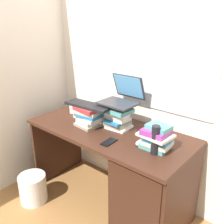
% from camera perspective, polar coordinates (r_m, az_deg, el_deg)
% --- Properties ---
extents(ground_plane, '(6.00, 6.00, 0.00)m').
position_cam_1_polar(ground_plane, '(2.54, -0.68, -19.26)').
color(ground_plane, olive).
extents(wall_back, '(6.00, 0.06, 2.60)m').
position_cam_1_polar(wall_back, '(2.26, 5.55, 12.16)').
color(wall_back, silver).
rests_on(wall_back, ground).
extents(wall_left, '(0.05, 6.00, 2.60)m').
position_cam_1_polar(wall_left, '(2.69, -16.82, 12.79)').
color(wall_left, beige).
rests_on(wall_left, ground).
extents(desk, '(1.44, 0.66, 0.74)m').
position_cam_1_polar(desk, '(2.10, 6.64, -15.21)').
color(desk, '#381E14').
rests_on(desk, ground).
extents(book_stack_tall, '(0.24, 0.21, 0.22)m').
position_cam_1_polar(book_stack_tall, '(2.13, 1.23, -0.93)').
color(book_stack_tall, white).
rests_on(book_stack_tall, desk).
extents(book_stack_keyboard_riser, '(0.25, 0.19, 0.18)m').
position_cam_1_polar(book_stack_keyboard_riser, '(2.18, -5.29, -0.87)').
color(book_stack_keyboard_riser, gray).
rests_on(book_stack_keyboard_riser, desk).
extents(book_stack_side, '(0.24, 0.20, 0.19)m').
position_cam_1_polar(book_stack_side, '(1.83, 10.03, -5.69)').
color(book_stack_side, teal).
rests_on(book_stack_side, desk).
extents(laptop, '(0.30, 0.31, 0.22)m').
position_cam_1_polar(laptop, '(2.13, 2.36, 3.60)').
color(laptop, '#2D2D33').
rests_on(laptop, book_stack_tall).
extents(keyboard, '(0.43, 0.17, 0.02)m').
position_cam_1_polar(keyboard, '(2.15, -5.43, 1.49)').
color(keyboard, black).
rests_on(keyboard, book_stack_keyboard_riser).
extents(computer_mouse, '(0.06, 0.10, 0.04)m').
position_cam_1_polar(computer_mouse, '(1.90, 6.47, -6.85)').
color(computer_mouse, '#A5A8AD').
rests_on(computer_mouse, desk).
extents(mug, '(0.11, 0.08, 0.09)m').
position_cam_1_polar(mug, '(2.52, -8.65, 0.86)').
color(mug, white).
rests_on(mug, desk).
extents(water_bottle, '(0.06, 0.06, 0.21)m').
position_cam_1_polar(water_bottle, '(1.76, 9.73, -6.24)').
color(water_bottle, black).
rests_on(water_bottle, desk).
extents(cell_phone, '(0.08, 0.14, 0.01)m').
position_cam_1_polar(cell_phone, '(1.93, -0.69, -6.78)').
color(cell_phone, black).
rests_on(cell_phone, desk).
extents(wastebasket, '(0.25, 0.25, 0.27)m').
position_cam_1_polar(wastebasket, '(2.57, -17.36, -16.06)').
color(wastebasket, silver).
rests_on(wastebasket, ground).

